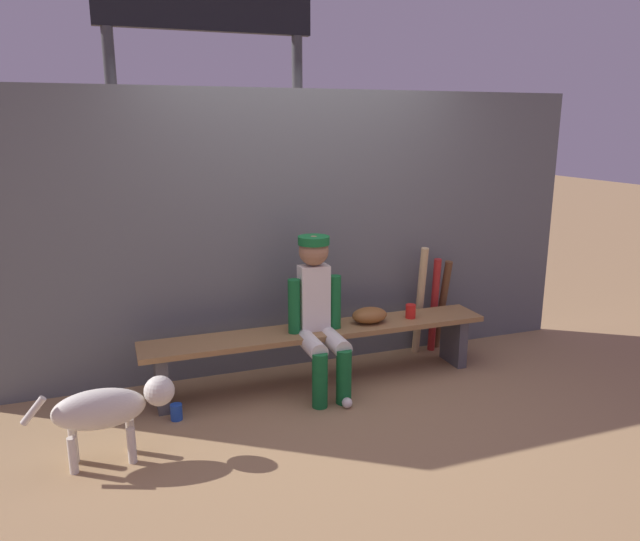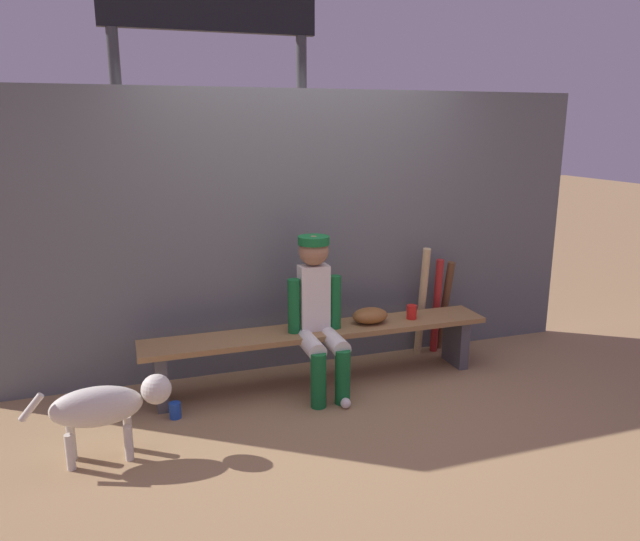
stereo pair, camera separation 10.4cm
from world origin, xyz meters
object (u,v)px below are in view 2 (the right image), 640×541
Objects in this scene: bat_aluminum_red at (437,306)px; dog at (107,406)px; bat_wood_natural at (422,302)px; cup_on_ground at (175,410)px; dugout_bench at (320,340)px; player_seated at (318,310)px; cup_on_bench at (412,312)px; baseball_glove at (370,316)px; bat_wood_dark at (445,306)px; scoreboard at (219,49)px; baseball at (346,403)px.

bat_aluminum_red is 2.81m from dog.
bat_wood_natural is 8.64× the size of cup_on_ground.
bat_aluminum_red is (1.15, 0.28, 0.07)m from dugout_bench.
player_seated reaches higher than cup_on_bench.
bat_wood_natural reaches higher than baseball_glove.
baseball_glove is at bearing 13.48° from player_seated.
bat_wood_dark is at bearing 33.02° from cup_on_bench.
dog is (-1.92, -0.61, -0.16)m from baseball_glove.
player_seated reaches higher than dog.
bat_aluminum_red is 0.23× the size of scoreboard.
baseball_glove reaches higher than cup_on_bench.
dog reaches higher than cup_on_ground.
bat_aluminum_red is (1.19, 0.39, -0.20)m from player_seated.
baseball_glove is (0.46, 0.11, -0.12)m from player_seated.
scoreboard is (-1.18, 1.60, 2.09)m from cup_on_bench.
bat_aluminum_red is at bearing -40.05° from scoreboard.
baseball_glove is 3.78× the size of baseball.
bat_wood_dark is (0.83, 0.30, -0.09)m from baseball_glove.
bat_aluminum_red is (0.15, 0.02, -0.06)m from bat_wood_natural.
bat_aluminum_red reaches higher than baseball_glove.
baseball_glove is 0.08× the size of scoreboard.
bat_wood_natural is 0.26× the size of scoreboard.
dugout_bench is at bearing -75.26° from scoreboard.
baseball_glove is 0.33× the size of dog.
bat_aluminum_red is 1.38m from baseball.
bat_wood_dark is 0.58m from cup_on_bench.
baseball is at bearing 5.55° from dog.
dog is at bearing -158.10° from dugout_bench.
baseball is 0.67× the size of cup_on_ground.
baseball is 0.67× the size of cup_on_bench.
bat_wood_natural is at bearing 23.76° from baseball_glove.
dog is at bearing -161.66° from bat_wood_dark.
bat_wood_dark is 2.91m from dog.
player_seated reaches higher than bat_aluminum_red.
bat_aluminum_red is 0.10m from bat_wood_dark.
scoreboard is at bearing 102.51° from baseball.
scoreboard is at bearing 142.20° from bat_wood_dark.
scoreboard reaches higher than bat_aluminum_red.
baseball_glove is at bearing -159.96° from bat_wood_dark.
dugout_bench is 2.80× the size of bat_wood_natural.
player_seated reaches higher than baseball.
cup_on_bench is (0.81, 0.10, -0.13)m from player_seated.
cup_on_bench is at bearing 14.81° from dog.
cup_on_bench is at bearing -0.61° from dugout_bench.
bat_aluminum_red is at bearing 17.88° from player_seated.
dog reaches higher than baseball.
dugout_bench is 0.56m from baseball.
scoreboard reaches higher than baseball_glove.
scoreboard is at bearing 102.28° from player_seated.
scoreboard reaches higher than cup_on_bench.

